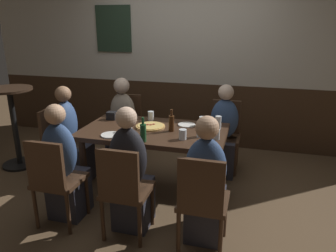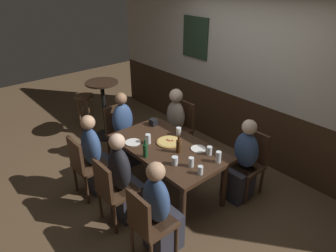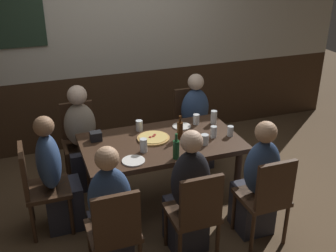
# 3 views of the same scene
# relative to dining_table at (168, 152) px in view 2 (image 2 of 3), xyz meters

# --- Properties ---
(ground_plane) EXTENTS (12.00, 12.00, 0.00)m
(ground_plane) POSITION_rel_dining_table_xyz_m (0.00, 0.00, -0.65)
(ground_plane) COLOR brown
(wall_back) EXTENTS (6.40, 0.13, 2.60)m
(wall_back) POSITION_rel_dining_table_xyz_m (-0.01, 1.65, 0.65)
(wall_back) COLOR #3D2819
(wall_back) RESTS_ON ground_plane
(dining_table) EXTENTS (1.54, 0.88, 0.74)m
(dining_table) POSITION_rel_dining_table_xyz_m (0.00, 0.00, 0.00)
(dining_table) COLOR #382316
(dining_table) RESTS_ON ground_plane
(chair_right_near) EXTENTS (0.40, 0.40, 0.88)m
(chair_right_near) POSITION_rel_dining_table_xyz_m (0.68, -0.85, -0.16)
(chair_right_near) COLOR #422B1C
(chair_right_near) RESTS_ON ground_plane
(chair_left_near) EXTENTS (0.40, 0.40, 0.88)m
(chair_left_near) POSITION_rel_dining_table_xyz_m (-0.68, -0.85, -0.16)
(chair_left_near) COLOR #422B1C
(chair_left_near) RESTS_ON ground_plane
(chair_head_west) EXTENTS (0.40, 0.40, 0.88)m
(chair_head_west) POSITION_rel_dining_table_xyz_m (-1.18, 0.00, -0.16)
(chair_head_west) COLOR #422B1C
(chair_head_west) RESTS_ON ground_plane
(chair_left_far) EXTENTS (0.40, 0.40, 0.88)m
(chair_left_far) POSITION_rel_dining_table_xyz_m (-0.68, 0.85, -0.16)
(chair_left_far) COLOR #422B1C
(chair_left_far) RESTS_ON ground_plane
(chair_mid_near) EXTENTS (0.40, 0.40, 0.88)m
(chair_mid_near) POSITION_rel_dining_table_xyz_m (0.00, -0.85, -0.16)
(chair_mid_near) COLOR #422B1C
(chair_mid_near) RESTS_ON ground_plane
(chair_right_far) EXTENTS (0.40, 0.40, 0.88)m
(chair_right_far) POSITION_rel_dining_table_xyz_m (0.68, 0.85, -0.16)
(chair_right_far) COLOR #422B1C
(chair_right_far) RESTS_ON ground_plane
(person_right_near) EXTENTS (0.34, 0.37, 1.15)m
(person_right_near) POSITION_rel_dining_table_xyz_m (0.68, -0.69, -0.17)
(person_right_near) COLOR #2D2D38
(person_right_near) RESTS_ON ground_plane
(person_left_near) EXTENTS (0.34, 0.37, 1.16)m
(person_left_near) POSITION_rel_dining_table_xyz_m (-0.68, -0.69, -0.17)
(person_left_near) COLOR #2D2D38
(person_left_near) RESTS_ON ground_plane
(person_head_west) EXTENTS (0.37, 0.34, 1.16)m
(person_head_west) POSITION_rel_dining_table_xyz_m (-1.02, 0.00, -0.17)
(person_head_west) COLOR #2D2D38
(person_head_west) RESTS_ON ground_plane
(person_left_far) EXTENTS (0.34, 0.37, 1.14)m
(person_left_far) POSITION_rel_dining_table_xyz_m (-0.68, 0.69, -0.17)
(person_left_far) COLOR #2D2D38
(person_left_far) RESTS_ON ground_plane
(person_mid_near) EXTENTS (0.34, 0.37, 1.18)m
(person_mid_near) POSITION_rel_dining_table_xyz_m (0.00, -0.69, -0.16)
(person_mid_near) COLOR #2D2D38
(person_mid_near) RESTS_ON ground_plane
(person_right_far) EXTENTS (0.34, 0.37, 1.13)m
(person_right_far) POSITION_rel_dining_table_xyz_m (0.68, 0.69, -0.18)
(person_right_far) COLOR #2D2D38
(person_right_far) RESTS_ON ground_plane
(pizza) EXTENTS (0.32, 0.32, 0.03)m
(pizza) POSITION_rel_dining_table_xyz_m (-0.06, 0.06, 0.10)
(pizza) COLOR tan
(pizza) RESTS_ON dining_table
(tumbler_water) EXTENTS (0.07, 0.07, 0.11)m
(tumbler_water) POSITION_rel_dining_table_xyz_m (0.48, 0.25, 0.13)
(tumbler_water) COLOR silver
(tumbler_water) RESTS_ON dining_table
(tumbler_short) EXTENTS (0.07, 0.07, 0.13)m
(tumbler_short) POSITION_rel_dining_table_xyz_m (-0.22, -0.15, 0.15)
(tumbler_short) COLOR silver
(tumbler_short) RESTS_ON dining_table
(highball_clear) EXTENTS (0.08, 0.08, 0.10)m
(highball_clear) POSITION_rel_dining_table_xyz_m (0.36, -0.21, 0.13)
(highball_clear) COLOR silver
(highball_clear) RESTS_ON dining_table
(pint_glass_stout) EXTENTS (0.06, 0.06, 0.12)m
(pint_glass_stout) POSITION_rel_dining_table_xyz_m (0.51, -0.10, 0.14)
(pint_glass_stout) COLOR silver
(pint_glass_stout) RESTS_ON dining_table
(beer_glass_half) EXTENTS (0.06, 0.06, 0.10)m
(beer_glass_half) POSITION_rel_dining_table_xyz_m (0.68, -0.12, 0.13)
(beer_glass_half) COLOR silver
(beer_glass_half) RESTS_ON dining_table
(pint_glass_amber) EXTENTS (0.07, 0.07, 0.14)m
(pint_glass_amber) POSITION_rel_dining_table_xyz_m (0.66, 0.21, 0.15)
(pint_glass_amber) COLOR silver
(pint_glass_amber) RESTS_ON dining_table
(pint_glass_pale) EXTENTS (0.07, 0.07, 0.11)m
(pint_glass_pale) POSITION_rel_dining_table_xyz_m (-0.13, 0.30, 0.14)
(pint_glass_pale) COLOR silver
(pint_glass_pale) RESTS_ON dining_table
(beer_bottle_green) EXTENTS (0.06, 0.06, 0.24)m
(beer_bottle_green) POSITION_rel_dining_table_xyz_m (0.01, -0.37, 0.18)
(beer_bottle_green) COLOR #194723
(beer_bottle_green) RESTS_ON dining_table
(beer_bottle_brown) EXTENTS (0.06, 0.06, 0.24)m
(beer_bottle_brown) POSITION_rel_dining_table_xyz_m (0.19, 0.00, 0.18)
(beer_bottle_brown) COLOR #42230F
(beer_bottle_brown) RESTS_ON dining_table
(plate_white_large) EXTENTS (0.21, 0.21, 0.01)m
(plate_white_large) POSITION_rel_dining_table_xyz_m (-0.36, -0.30, 0.09)
(plate_white_large) COLOR white
(plate_white_large) RESTS_ON dining_table
(plate_white_small) EXTENTS (0.19, 0.19, 0.01)m
(plate_white_small) POSITION_rel_dining_table_xyz_m (0.31, 0.24, 0.09)
(plate_white_small) COLOR white
(plate_white_small) RESTS_ON dining_table
(condiment_caddy) EXTENTS (0.11, 0.09, 0.09)m
(condiment_caddy) POSITION_rel_dining_table_xyz_m (-0.59, 0.23, 0.13)
(condiment_caddy) COLOR black
(condiment_caddy) RESTS_ON dining_table
(side_bar_table) EXTENTS (0.56, 0.56, 1.05)m
(side_bar_table) POSITION_rel_dining_table_xyz_m (-1.95, 0.18, -0.04)
(side_bar_table) COLOR black
(side_bar_table) RESTS_ON ground_plane
(bar_stool) EXTENTS (0.34, 0.34, 0.72)m
(bar_stool) POSITION_rel_dining_table_xyz_m (-2.40, 0.03, -0.09)
(bar_stool) COLOR brown
(bar_stool) RESTS_ON ground_plane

